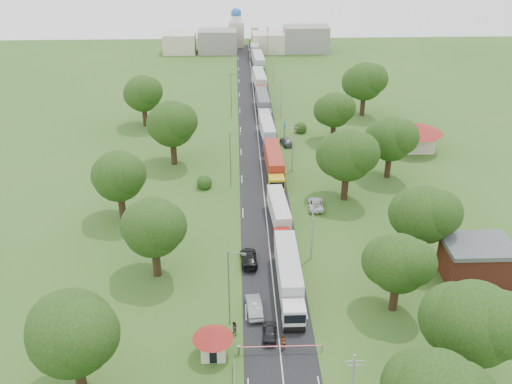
{
  "coord_description": "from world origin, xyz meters",
  "views": [
    {
      "loc": [
        -4.29,
        -71.61,
        43.94
      ],
      "look_at": [
        -1.5,
        7.28,
        3.0
      ],
      "focal_mm": 40.0,
      "sensor_mm": 36.0,
      "label": 1
    }
  ],
  "objects_px": {
    "info_sign": "(285,128)",
    "car_lane_mid": "(254,307)",
    "boom_barrier": "(268,347)",
    "truck_0": "(289,275)",
    "guard_booth": "(213,340)",
    "pedestrian_near": "(283,343)",
    "car_lane_front": "(270,332)"
  },
  "relations": [
    {
      "from": "boom_barrier",
      "to": "pedestrian_near",
      "type": "bearing_deg",
      "value": 16.41
    },
    {
      "from": "car_lane_front",
      "to": "car_lane_mid",
      "type": "distance_m",
      "value": 4.61
    },
    {
      "from": "info_sign",
      "to": "pedestrian_near",
      "type": "xyz_separation_m",
      "value": [
        -4.86,
        -59.5,
        -2.06
      ]
    },
    {
      "from": "truck_0",
      "to": "car_lane_mid",
      "type": "bearing_deg",
      "value": -137.39
    },
    {
      "from": "info_sign",
      "to": "car_lane_mid",
      "type": "height_order",
      "value": "info_sign"
    },
    {
      "from": "pedestrian_near",
      "to": "car_lane_mid",
      "type": "bearing_deg",
      "value": 90.26
    },
    {
      "from": "car_lane_mid",
      "to": "boom_barrier",
      "type": "bearing_deg",
      "value": 95.7
    },
    {
      "from": "guard_booth",
      "to": "car_lane_mid",
      "type": "xyz_separation_m",
      "value": [
        4.59,
        7.0,
        -1.36
      ]
    },
    {
      "from": "guard_booth",
      "to": "truck_0",
      "type": "relative_size",
      "value": 0.28
    },
    {
      "from": "info_sign",
      "to": "car_lane_front",
      "type": "height_order",
      "value": "info_sign"
    },
    {
      "from": "car_lane_mid",
      "to": "pedestrian_near",
      "type": "height_order",
      "value": "pedestrian_near"
    },
    {
      "from": "car_lane_mid",
      "to": "guard_booth",
      "type": "bearing_deg",
      "value": 52.3
    },
    {
      "from": "boom_barrier",
      "to": "truck_0",
      "type": "relative_size",
      "value": 0.59
    },
    {
      "from": "car_lane_mid",
      "to": "pedestrian_near",
      "type": "distance_m",
      "value": 7.14
    },
    {
      "from": "guard_booth",
      "to": "pedestrian_near",
      "type": "xyz_separation_m",
      "value": [
        7.54,
        0.5,
        -1.22
      ]
    },
    {
      "from": "truck_0",
      "to": "guard_booth",
      "type": "bearing_deg",
      "value": -129.14
    },
    {
      "from": "boom_barrier",
      "to": "guard_booth",
      "type": "xyz_separation_m",
      "value": [
        -5.84,
        -0.0,
        1.27
      ]
    },
    {
      "from": "pedestrian_near",
      "to": "info_sign",
      "type": "bearing_deg",
      "value": 61.16
    },
    {
      "from": "boom_barrier",
      "to": "info_sign",
      "type": "relative_size",
      "value": 2.25
    },
    {
      "from": "guard_booth",
      "to": "info_sign",
      "type": "distance_m",
      "value": 61.27
    },
    {
      "from": "boom_barrier",
      "to": "truck_0",
      "type": "xyz_separation_m",
      "value": [
        3.17,
        11.08,
        1.4
      ]
    },
    {
      "from": "boom_barrier",
      "to": "guard_booth",
      "type": "bearing_deg",
      "value": -179.99
    },
    {
      "from": "guard_booth",
      "to": "car_lane_front",
      "type": "xyz_separation_m",
      "value": [
        6.2,
        2.68,
        -1.5
      ]
    },
    {
      "from": "boom_barrier",
      "to": "car_lane_mid",
      "type": "relative_size",
      "value": 1.89
    },
    {
      "from": "info_sign",
      "to": "boom_barrier",
      "type": "bearing_deg",
      "value": -96.24
    },
    {
      "from": "info_sign",
      "to": "truck_0",
      "type": "relative_size",
      "value": 0.26
    },
    {
      "from": "boom_barrier",
      "to": "info_sign",
      "type": "xyz_separation_m",
      "value": [
        6.56,
        60.0,
        2.11
      ]
    },
    {
      "from": "guard_booth",
      "to": "car_lane_mid",
      "type": "bearing_deg",
      "value": 56.77
    },
    {
      "from": "guard_booth",
      "to": "truck_0",
      "type": "xyz_separation_m",
      "value": [
        9.02,
        11.08,
        0.13
      ]
    },
    {
      "from": "guard_booth",
      "to": "truck_0",
      "type": "height_order",
      "value": "truck_0"
    },
    {
      "from": "truck_0",
      "to": "car_lane_mid",
      "type": "distance_m",
      "value": 6.2
    },
    {
      "from": "car_lane_front",
      "to": "guard_booth",
      "type": "bearing_deg",
      "value": 27.47
    }
  ]
}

